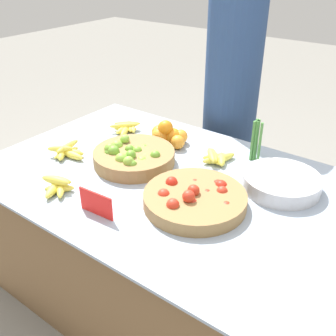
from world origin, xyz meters
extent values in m
plane|color=gray|center=(0.00, 0.00, 0.00)|extent=(12.00, 12.00, 0.00)
cube|color=brown|center=(0.00, 0.00, 0.31)|extent=(1.52, 1.00, 0.62)
cube|color=#99A8BC|center=(0.00, 0.00, 0.62)|extent=(1.58, 1.04, 0.01)
cylinder|color=olive|center=(-0.20, 0.02, 0.66)|extent=(0.36, 0.36, 0.06)
sphere|color=#6BA333|center=(-0.13, -0.08, 0.69)|extent=(0.04, 0.04, 0.04)
sphere|color=#89BC42|center=(-0.14, -0.08, 0.70)|extent=(0.05, 0.05, 0.05)
sphere|color=#6BA333|center=(-0.17, -0.03, 0.70)|extent=(0.05, 0.05, 0.05)
sphere|color=#6BA333|center=(-0.28, -0.05, 0.68)|extent=(0.05, 0.05, 0.05)
sphere|color=#7AB238|center=(-0.29, -0.04, 0.70)|extent=(0.05, 0.05, 0.05)
sphere|color=#6BA333|center=(-0.10, 0.04, 0.69)|extent=(0.04, 0.04, 0.04)
sphere|color=#6BA333|center=(-0.20, 0.09, 0.67)|extent=(0.04, 0.04, 0.04)
sphere|color=#6BA333|center=(-0.20, -0.04, 0.66)|extent=(0.04, 0.04, 0.04)
sphere|color=#89BC42|center=(-0.13, -0.01, 0.67)|extent=(0.05, 0.05, 0.05)
sphere|color=#89BC42|center=(-0.14, 0.03, 0.67)|extent=(0.05, 0.05, 0.05)
sphere|color=#89BC42|center=(-0.29, 0.06, 0.70)|extent=(0.04, 0.04, 0.04)
sphere|color=#7AB238|center=(-0.19, 0.03, 0.69)|extent=(0.04, 0.04, 0.04)
sphere|color=#6BA333|center=(-0.26, -0.05, 0.70)|extent=(0.05, 0.05, 0.05)
sphere|color=#89BC42|center=(-0.30, 0.01, 0.69)|extent=(0.06, 0.06, 0.06)
sphere|color=#89BC42|center=(-0.19, -0.07, 0.69)|extent=(0.06, 0.06, 0.06)
sphere|color=#6BA333|center=(-0.23, 0.02, 0.69)|extent=(0.04, 0.04, 0.04)
cylinder|color=olive|center=(0.20, -0.10, 0.65)|extent=(0.39, 0.39, 0.05)
sphere|color=red|center=(0.11, -0.01, 0.65)|extent=(0.04, 0.04, 0.04)
sphere|color=red|center=(0.21, -0.08, 0.65)|extent=(0.04, 0.04, 0.04)
sphere|color=red|center=(0.28, -0.08, 0.65)|extent=(0.05, 0.05, 0.05)
sphere|color=red|center=(0.19, -0.10, 0.69)|extent=(0.05, 0.05, 0.05)
sphere|color=red|center=(0.20, -0.15, 0.70)|extent=(0.05, 0.05, 0.05)
sphere|color=red|center=(0.32, -0.08, 0.66)|extent=(0.05, 0.05, 0.05)
sphere|color=red|center=(0.21, -0.09, 0.65)|extent=(0.04, 0.04, 0.04)
sphere|color=red|center=(0.21, -0.14, 0.66)|extent=(0.04, 0.04, 0.04)
sphere|color=red|center=(0.27, -0.02, 0.67)|extent=(0.04, 0.04, 0.04)
sphere|color=red|center=(0.10, -0.16, 0.67)|extent=(0.05, 0.05, 0.05)
sphere|color=red|center=(0.15, -0.11, 0.65)|extent=(0.04, 0.04, 0.04)
sphere|color=red|center=(0.26, -0.01, 0.66)|extent=(0.05, 0.05, 0.05)
sphere|color=red|center=(0.15, -0.11, 0.66)|extent=(0.05, 0.05, 0.05)
sphere|color=red|center=(0.24, 0.02, 0.67)|extent=(0.05, 0.05, 0.05)
sphere|color=red|center=(0.22, 0.03, 0.66)|extent=(0.05, 0.05, 0.05)
sphere|color=red|center=(0.14, -0.02, 0.66)|extent=(0.04, 0.04, 0.04)
sphere|color=red|center=(0.17, -0.21, 0.68)|extent=(0.05, 0.05, 0.05)
sphere|color=red|center=(0.08, -0.08, 0.68)|extent=(0.05, 0.05, 0.05)
sphere|color=red|center=(0.22, -0.05, 0.66)|extent=(0.04, 0.04, 0.04)
sphere|color=orange|center=(-0.18, 0.28, 0.67)|extent=(0.08, 0.08, 0.08)
sphere|color=orange|center=(-0.20, 0.28, 0.66)|extent=(0.06, 0.06, 0.06)
sphere|color=orange|center=(-0.13, 0.25, 0.66)|extent=(0.07, 0.07, 0.07)
sphere|color=orange|center=(-0.15, 0.31, 0.66)|extent=(0.07, 0.07, 0.07)
sphere|color=orange|center=(-0.20, 0.28, 0.67)|extent=(0.08, 0.08, 0.08)
sphere|color=orange|center=(-0.26, 0.28, 0.67)|extent=(0.08, 0.08, 0.08)
sphere|color=orange|center=(-0.23, 0.24, 0.67)|extent=(0.08, 0.08, 0.08)
sphere|color=orange|center=(-0.21, 0.26, 0.71)|extent=(0.07, 0.07, 0.07)
sphere|color=orange|center=(-0.21, 0.26, 0.71)|extent=(0.07, 0.07, 0.07)
cylinder|color=silver|center=(0.41, 0.20, 0.66)|extent=(0.31, 0.31, 0.06)
cube|color=red|center=(-0.06, -0.36, 0.68)|extent=(0.15, 0.01, 0.09)
cylinder|color=#4C8E42|center=(0.21, 0.36, 0.72)|extent=(0.01, 0.01, 0.19)
cylinder|color=#428438|center=(0.20, 0.38, 0.72)|extent=(0.01, 0.01, 0.19)
cylinder|color=#4C8E42|center=(0.22, 0.37, 0.72)|extent=(0.01, 0.01, 0.19)
cylinder|color=#4C8E42|center=(0.20, 0.35, 0.72)|extent=(0.01, 0.01, 0.19)
cylinder|color=#4C8E42|center=(0.24, 0.36, 0.72)|extent=(0.01, 0.01, 0.19)
cylinder|color=#4C8E42|center=(0.21, 0.38, 0.72)|extent=(0.01, 0.01, 0.19)
cylinder|color=#4C8E42|center=(0.21, 0.37, 0.72)|extent=(0.01, 0.01, 0.19)
cylinder|color=#4C8E42|center=(0.22, 0.37, 0.72)|extent=(0.01, 0.01, 0.19)
ellipsoid|color=#EFDB4C|center=(-0.51, -0.14, 0.65)|extent=(0.11, 0.10, 0.04)
ellipsoid|color=#EFDB4C|center=(-0.46, -0.12, 0.65)|extent=(0.13, 0.04, 0.03)
ellipsoid|color=#EFDB4C|center=(-0.50, -0.10, 0.64)|extent=(0.13, 0.06, 0.03)
ellipsoid|color=#EFDB4C|center=(-0.50, -0.11, 0.64)|extent=(0.04, 0.14, 0.03)
ellipsoid|color=#EFDB4C|center=(-0.49, -0.11, 0.65)|extent=(0.15, 0.09, 0.03)
ellipsoid|color=#EFDB4C|center=(-0.51, -0.10, 0.67)|extent=(0.05, 0.15, 0.03)
ellipsoid|color=#EFDB4C|center=(-0.52, -0.14, 0.67)|extent=(0.11, 0.09, 0.03)
ellipsoid|color=#EFDB4C|center=(-0.46, 0.29, 0.64)|extent=(0.14, 0.12, 0.03)
ellipsoid|color=#EFDB4C|center=(-0.46, 0.28, 0.65)|extent=(0.11, 0.11, 0.03)
ellipsoid|color=#EFDB4C|center=(-0.46, 0.24, 0.64)|extent=(0.05, 0.13, 0.03)
ellipsoid|color=#EFDB4C|center=(-0.46, 0.25, 0.64)|extent=(0.12, 0.09, 0.03)
ellipsoid|color=#EFDB4C|center=(-0.45, 0.23, 0.64)|extent=(0.09, 0.14, 0.03)
ellipsoid|color=#EFDB4C|center=(-0.47, 0.27, 0.66)|extent=(0.12, 0.10, 0.03)
ellipsoid|color=#EFDB4C|center=(-0.46, 0.24, 0.66)|extent=(0.12, 0.13, 0.03)
ellipsoid|color=#EFDB4C|center=(-0.28, -0.34, 0.64)|extent=(0.11, 0.10, 0.03)
ellipsoid|color=#EFDB4C|center=(-0.30, -0.35, 0.65)|extent=(0.09, 0.15, 0.04)
ellipsoid|color=#EFDB4C|center=(-0.29, -0.33, 0.64)|extent=(0.14, 0.13, 0.03)
ellipsoid|color=#EFDB4C|center=(-0.31, -0.33, 0.67)|extent=(0.13, 0.06, 0.03)
ellipsoid|color=#EFDB4C|center=(-0.31, -0.32, 0.67)|extent=(0.12, 0.06, 0.03)
ellipsoid|color=#EFDB4C|center=(0.11, 0.26, 0.65)|extent=(0.08, 0.14, 0.03)
ellipsoid|color=#EFDB4C|center=(0.09, 0.26, 0.64)|extent=(0.12, 0.12, 0.03)
ellipsoid|color=#EFDB4C|center=(0.07, 0.26, 0.64)|extent=(0.12, 0.13, 0.03)
ellipsoid|color=#EFDB4C|center=(0.09, 0.24, 0.64)|extent=(0.10, 0.12, 0.03)
ellipsoid|color=#EFDB4C|center=(0.11, 0.25, 0.65)|extent=(0.09, 0.12, 0.04)
ellipsoid|color=#EFDB4C|center=(0.08, 0.24, 0.66)|extent=(0.10, 0.11, 0.03)
ellipsoid|color=#EFDB4C|center=(0.07, 0.23, 0.67)|extent=(0.11, 0.12, 0.03)
cylinder|color=navy|center=(-0.13, 0.76, 0.73)|extent=(0.30, 0.30, 1.46)
camera|label=1|loc=(0.84, -1.13, 1.48)|focal=42.00mm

